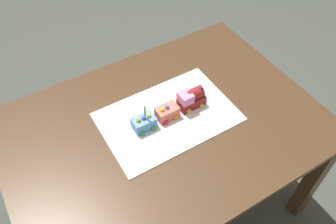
% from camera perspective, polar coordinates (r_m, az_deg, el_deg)
% --- Properties ---
extents(ground_plane, '(8.00, 8.00, 0.00)m').
position_cam_1_polar(ground_plane, '(2.16, -0.52, -14.56)').
color(ground_plane, '#474C44').
extents(dining_table, '(1.40, 1.00, 0.74)m').
position_cam_1_polar(dining_table, '(1.62, -0.67, -4.64)').
color(dining_table, '#4C331E').
rests_on(dining_table, ground).
extents(cake_board, '(0.60, 0.40, 0.00)m').
position_cam_1_polar(cake_board, '(1.57, -0.00, -0.76)').
color(cake_board, silver).
rests_on(cake_board, dining_table).
extents(cake_locomotive, '(0.14, 0.08, 0.12)m').
position_cam_1_polar(cake_locomotive, '(1.58, 3.87, 2.24)').
color(cake_locomotive, maroon).
rests_on(cake_locomotive, cake_board).
extents(cake_car_flatbed_coral, '(0.10, 0.08, 0.07)m').
position_cam_1_polar(cake_car_flatbed_coral, '(1.54, -0.16, -0.04)').
color(cake_car_flatbed_coral, '#F27260').
rests_on(cake_car_flatbed_coral, cake_board).
extents(cake_car_hopper_sky_blue, '(0.10, 0.08, 0.07)m').
position_cam_1_polar(cake_car_hopper_sky_blue, '(1.51, -3.99, -1.78)').
color(cake_car_hopper_sky_blue, '#669EEA').
rests_on(cake_car_hopper_sky_blue, cake_board).
extents(birthday_candle, '(0.01, 0.01, 0.07)m').
position_cam_1_polar(birthday_candle, '(1.45, -3.84, 0.21)').
color(birthday_candle, '#66D872').
rests_on(birthday_candle, cake_car_hopper_sky_blue).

